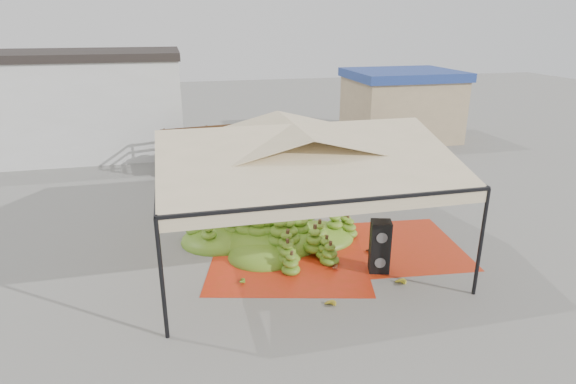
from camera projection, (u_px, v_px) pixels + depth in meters
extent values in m
plane|color=slate|center=(293.00, 245.00, 15.69)|extent=(90.00, 90.00, 0.00)
cylinder|color=black|center=(162.00, 280.00, 10.64)|extent=(0.10, 0.10, 3.00)
cylinder|color=black|center=(481.00, 243.00, 12.40)|extent=(0.10, 0.10, 3.00)
cylinder|color=black|center=(163.00, 174.00, 17.96)|extent=(0.10, 0.10, 3.00)
cylinder|color=black|center=(364.00, 160.00, 19.72)|extent=(0.10, 0.10, 3.00)
pyramid|color=beige|center=(293.00, 140.00, 14.50)|extent=(8.00, 8.00, 1.00)
cube|color=black|center=(293.00, 156.00, 14.67)|extent=(8.00, 8.00, 0.08)
cube|color=beige|center=(293.00, 162.00, 14.73)|extent=(8.00, 8.00, 0.36)
cube|color=silver|center=(46.00, 108.00, 25.44)|extent=(14.00, 6.00, 5.00)
cube|color=black|center=(37.00, 55.00, 24.53)|extent=(14.30, 6.30, 0.40)
cube|color=tan|center=(400.00, 109.00, 29.17)|extent=(6.00, 5.00, 3.60)
cube|color=navy|center=(403.00, 75.00, 28.47)|extent=(6.30, 5.30, 0.50)
cube|color=red|center=(288.00, 258.00, 14.79)|extent=(5.61, 5.45, 0.01)
cube|color=red|center=(399.00, 246.00, 15.64)|extent=(4.13, 4.30, 0.01)
ellipsoid|color=#4E7B19|center=(272.00, 222.00, 15.85)|extent=(6.20, 5.19, 1.28)
ellipsoid|color=gold|center=(400.00, 282.00, 13.29)|extent=(0.58, 0.54, 0.21)
ellipsoid|color=gold|center=(330.00, 304.00, 12.28)|extent=(0.57, 0.55, 0.20)
ellipsoid|color=#5B3014|center=(332.00, 266.00, 14.16)|extent=(0.55, 0.49, 0.21)
ellipsoid|color=#542513|center=(368.00, 251.00, 15.09)|extent=(0.49, 0.41, 0.21)
ellipsoid|color=#396E17|center=(240.00, 280.00, 13.43)|extent=(0.45, 0.40, 0.17)
ellipsoid|color=#447117|center=(254.00, 172.00, 14.47)|extent=(0.24, 0.24, 0.20)
ellipsoid|color=#447117|center=(302.00, 168.00, 14.80)|extent=(0.24, 0.24, 0.20)
cube|color=black|center=(379.00, 259.00, 13.96)|extent=(0.68, 0.63, 0.78)
cube|color=black|center=(381.00, 234.00, 13.69)|extent=(0.68, 0.63, 0.78)
imported|color=gray|center=(237.00, 179.00, 19.67)|extent=(0.63, 0.48, 1.55)
cube|color=#472C17|center=(212.00, 151.00, 23.18)|extent=(4.69, 2.61, 0.11)
cube|color=silver|center=(270.00, 144.00, 24.14)|extent=(1.85, 2.15, 2.05)
cylinder|color=black|center=(182.00, 171.00, 22.04)|extent=(0.83, 0.37, 0.80)
cylinder|color=black|center=(176.00, 161.00, 23.61)|extent=(0.83, 0.37, 0.80)
cylinder|color=black|center=(243.00, 164.00, 23.00)|extent=(0.83, 0.37, 0.80)
cylinder|color=black|center=(233.00, 155.00, 24.57)|extent=(0.83, 0.37, 0.80)
cylinder|color=black|center=(272.00, 161.00, 23.51)|extent=(0.83, 0.37, 0.80)
cylinder|color=black|center=(261.00, 152.00, 25.08)|extent=(0.83, 0.37, 0.80)
ellipsoid|color=#3D831B|center=(212.00, 142.00, 23.03)|extent=(3.75, 2.05, 0.62)
cube|color=yellow|center=(220.00, 134.00, 23.06)|extent=(2.00, 1.99, 0.22)
cube|color=#53381B|center=(342.00, 148.00, 23.85)|extent=(4.70, 3.04, 0.10)
cube|color=silver|center=(400.00, 147.00, 23.76)|extent=(2.00, 2.24, 1.99)
cylinder|color=black|center=(311.00, 163.00, 23.25)|extent=(0.82, 0.45, 0.78)
cylinder|color=black|center=(310.00, 154.00, 24.88)|extent=(0.82, 0.45, 0.78)
cylinder|color=black|center=(368.00, 163.00, 23.19)|extent=(0.82, 0.45, 0.78)
cylinder|color=black|center=(364.00, 154.00, 24.82)|extent=(0.82, 0.45, 0.78)
cylinder|color=black|center=(399.00, 164.00, 23.15)|extent=(0.82, 0.45, 0.78)
cylinder|color=black|center=(392.00, 154.00, 24.78)|extent=(0.82, 0.45, 0.78)
ellipsoid|color=#587F1A|center=(342.00, 140.00, 23.71)|extent=(3.75, 2.40, 0.61)
cube|color=yellow|center=(351.00, 133.00, 23.58)|extent=(2.12, 2.11, 0.22)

